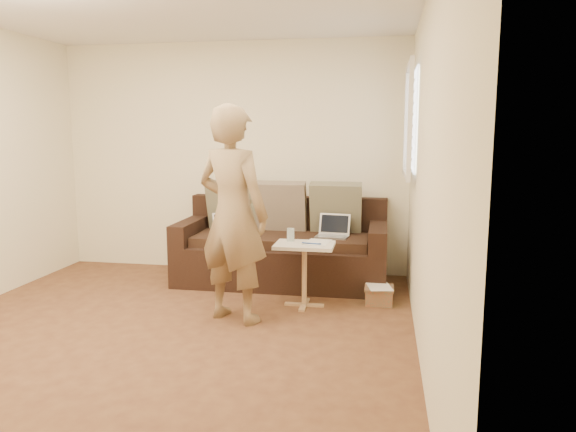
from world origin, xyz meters
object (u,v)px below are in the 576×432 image
(side_table, at_px, (304,275))
(person, at_px, (233,214))
(drinking_glass, at_px, (291,235))
(sofa, at_px, (282,243))
(laptop_white, at_px, (230,235))
(striped_box, at_px, (379,295))
(laptop_silver, at_px, (332,237))

(side_table, bearing_deg, person, -139.57)
(person, relative_size, drinking_glass, 15.27)
(sofa, height_order, side_table, sofa)
(side_table, bearing_deg, laptop_white, 144.17)
(sofa, distance_m, side_table, 0.85)
(laptop_white, bearing_deg, striped_box, -52.29)
(drinking_glass, bearing_deg, sofa, 107.35)
(drinking_glass, bearing_deg, striped_box, 6.52)
(laptop_white, bearing_deg, side_table, -72.01)
(person, distance_m, side_table, 0.94)
(sofa, distance_m, drinking_glass, 0.74)
(laptop_white, distance_m, drinking_glass, 0.93)
(sofa, bearing_deg, striped_box, -29.02)
(side_table, relative_size, striped_box, 2.20)
(laptop_white, bearing_deg, person, -108.80)
(sofa, relative_size, side_table, 3.72)
(laptop_silver, xyz_separation_m, person, (-0.73, -1.16, 0.40))
(laptop_white, relative_size, drinking_glass, 2.66)
(laptop_silver, distance_m, striped_box, 0.83)
(sofa, xyz_separation_m, drinking_glass, (0.21, -0.67, 0.23))
(sofa, relative_size, laptop_silver, 6.73)
(drinking_glass, xyz_separation_m, striped_box, (0.83, 0.09, -0.57))
(striped_box, bearing_deg, laptop_silver, 134.35)
(sofa, height_order, person, person)
(sofa, xyz_separation_m, side_table, (0.35, -0.76, -0.13))
(laptop_white, height_order, striped_box, laptop_white)
(sofa, distance_m, striped_box, 1.23)
(sofa, relative_size, person, 1.20)
(laptop_silver, bearing_deg, drinking_glass, -111.76)
(laptop_silver, bearing_deg, sofa, 179.90)
(laptop_silver, bearing_deg, side_table, -97.96)
(laptop_silver, height_order, side_table, laptop_silver)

